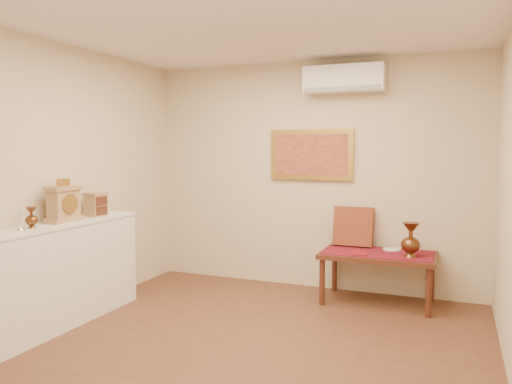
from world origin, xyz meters
The scene contains 17 objects.
floor centered at (0.00, 0.00, 0.00)m, with size 4.50×4.50×0.00m, color brown.
ceiling centered at (0.00, 0.00, 2.70)m, with size 4.50×4.50×0.00m, color silver.
wall_back centered at (0.00, 2.25, 1.35)m, with size 4.00×0.02×2.70m, color beige.
wall_left centered at (-2.00, 0.00, 1.35)m, with size 0.02×4.50×2.70m, color beige.
candlestick centered at (-1.81, -0.40, 1.07)m, with size 0.09×0.09×0.19m, color silver, non-canonical shape.
brass_urn_small centered at (-1.81, -0.26, 1.10)m, with size 0.11×0.11×0.24m, color brown, non-canonical shape.
table_cloth centered at (0.85, 1.88, 0.55)m, with size 1.14×0.59×0.01m, color maroon.
brass_urn_tall centered at (1.19, 1.77, 0.77)m, with size 0.19×0.19×0.43m, color brown, non-canonical shape.
plate centered at (0.97, 2.06, 0.56)m, with size 0.20×0.20×0.01m, color white.
menu centered at (0.67, 1.74, 0.56)m, with size 0.18×0.25×0.01m, color maroon.
cushion centered at (0.53, 2.13, 0.78)m, with size 0.45×0.10×0.45m, color #5D1216.
display_ledge centered at (-1.82, 0.00, 0.49)m, with size 0.37×2.02×0.98m.
mantel_clock centered at (-1.82, 0.13, 1.15)m, with size 0.17×0.36×0.41m.
wooden_chest centered at (-1.81, 0.57, 1.10)m, with size 0.16×0.21×0.24m.
low_table centered at (0.85, 1.88, 0.48)m, with size 1.20×0.70×0.55m.
painting centered at (0.00, 2.22, 1.60)m, with size 1.00×0.06×0.60m.
ac_unit centered at (0.40, 2.12, 2.45)m, with size 0.90×0.25×0.30m.
Camera 1 is at (1.61, -3.52, 1.67)m, focal length 35.00 mm.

